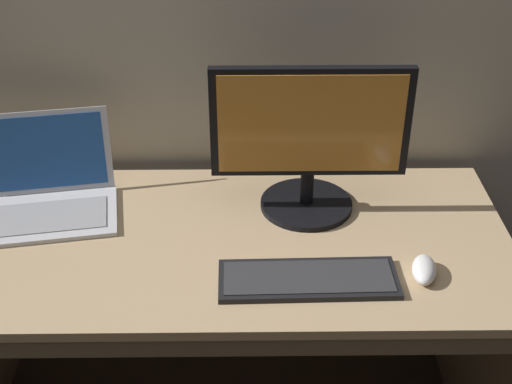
# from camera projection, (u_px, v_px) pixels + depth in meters

# --- Properties ---
(desk) EXTENTS (1.52, 0.70, 0.73)m
(desk) POSITION_uv_depth(u_px,v_px,m) (222.00, 297.00, 1.91)
(desk) COLOR tan
(desk) RESTS_ON ground
(laptop_silver) EXTENTS (0.39, 0.35, 0.24)m
(laptop_silver) POSITION_uv_depth(u_px,v_px,m) (51.00, 193.00, 1.91)
(laptop_silver) COLOR silver
(laptop_silver) RESTS_ON desk
(external_monitor) EXTENTS (0.52, 0.25, 0.42)m
(external_monitor) POSITION_uv_depth(u_px,v_px,m) (310.00, 140.00, 1.82)
(external_monitor) COLOR black
(external_monitor) RESTS_ON desk
(wired_keyboard) EXTENTS (0.43, 0.16, 0.02)m
(wired_keyboard) POSITION_uv_depth(u_px,v_px,m) (308.00, 279.00, 1.66)
(wired_keyboard) COLOR black
(wired_keyboard) RESTS_ON desk
(computer_mouse) EXTENTS (0.08, 0.12, 0.04)m
(computer_mouse) POSITION_uv_depth(u_px,v_px,m) (424.00, 270.00, 1.67)
(computer_mouse) COLOR white
(computer_mouse) RESTS_ON desk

